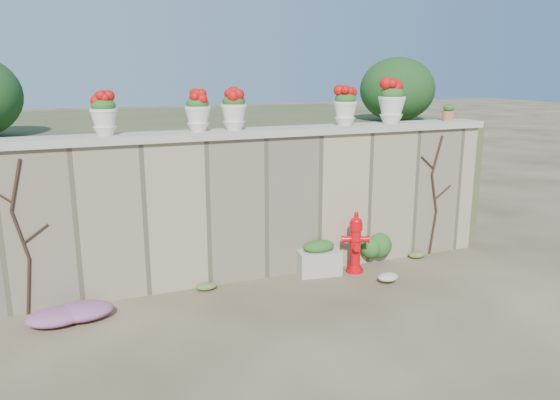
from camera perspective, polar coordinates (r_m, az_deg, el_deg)
name	(u,v)px	position (r m, az deg, el deg)	size (l,w,h in m)	color
ground	(283,331)	(6.36, 0.36, -13.56)	(80.00, 80.00, 0.00)	#473623
stone_wall	(234,209)	(7.59, -4.84, -0.97)	(8.00, 0.40, 2.00)	tan
wall_cap	(232,134)	(7.40, -5.00, 6.92)	(8.10, 0.52, 0.10)	beige
raised_fill	(184,171)	(10.62, -10.04, 3.03)	(9.00, 6.00, 2.00)	#384C23
back_shrub_right	(397,89)	(9.94, 12.16, 11.23)	(1.30, 1.30, 1.10)	#143814
vine_left	(22,236)	(7.08, -25.39, -3.40)	(0.60, 0.04, 1.91)	black
vine_right	(435,194)	(8.89, 15.86, 0.64)	(0.60, 0.04, 1.91)	black
fire_hydrant	(355,242)	(7.99, 7.89, -4.39)	(0.39, 0.28, 0.90)	red
planter_box	(319,259)	(7.93, 4.07, -6.12)	(0.65, 0.44, 0.51)	beige
green_shrub	(374,245)	(8.44, 9.81, -4.66)	(0.61, 0.55, 0.58)	#1E5119
magenta_clump	(67,311)	(7.00, -21.32, -10.78)	(0.91, 0.61, 0.24)	#C928BA
white_flowers	(392,276)	(7.79, 11.58, -7.82)	(0.52, 0.42, 0.19)	white
urn_pot_1	(104,114)	(7.07, -17.91, 8.54)	(0.34, 0.34, 0.53)	silver
urn_pot_2	(198,111)	(7.25, -8.59, 9.15)	(0.33, 0.33, 0.53)	silver
urn_pot_3	(234,109)	(7.38, -4.84, 9.42)	(0.35, 0.35, 0.55)	silver
urn_pot_4	(345,106)	(8.05, 6.83, 9.70)	(0.35, 0.35, 0.55)	silver
urn_pot_5	(392,102)	(8.45, 11.60, 10.00)	(0.41, 0.41, 0.64)	silver
terracotta_pot	(448,113)	(9.09, 17.17, 8.65)	(0.21, 0.21, 0.25)	#C86A3D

